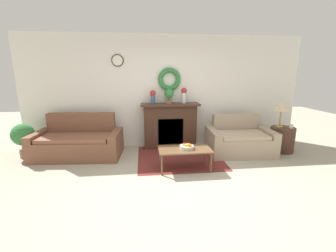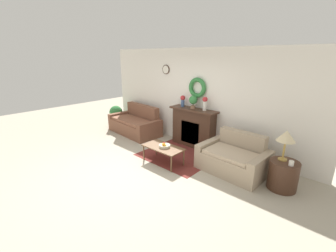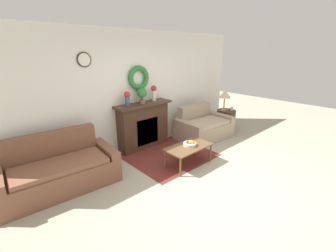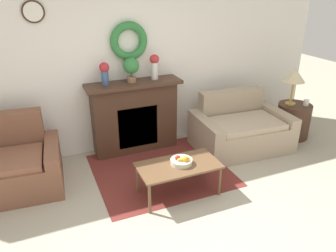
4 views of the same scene
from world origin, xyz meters
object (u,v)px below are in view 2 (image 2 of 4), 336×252
(vase_on_mantel_right, at_px, (205,103))
(potted_plant_on_mantel, at_px, (193,101))
(mug, at_px, (291,163))
(loveseat_right, at_px, (234,158))
(couch_left, at_px, (135,124))
(fireplace, at_px, (193,127))
(potted_plant_floor_by_couch, at_px, (116,113))
(table_lamp, at_px, (286,137))
(fruit_bowl, at_px, (164,146))
(vase_on_mantel_left, at_px, (183,100))
(coffee_table, at_px, (163,148))
(side_table_by_loveseat, at_px, (283,175))

(vase_on_mantel_right, relative_size, potted_plant_on_mantel, 1.03)
(mug, xyz_separation_m, vase_on_mantel_right, (-2.37, 0.70, 0.69))
(loveseat_right, bearing_deg, couch_left, -179.79)
(fireplace, relative_size, potted_plant_floor_by_couch, 1.87)
(table_lamp, xyz_separation_m, vase_on_mantel_right, (-2.18, 0.55, 0.27))
(fruit_bowl, bearing_deg, vase_on_mantel_left, 112.43)
(fruit_bowl, relative_size, table_lamp, 0.45)
(loveseat_right, bearing_deg, mug, -2.58)
(potted_plant_on_mantel, bearing_deg, fireplace, 30.53)
(vase_on_mantel_left, relative_size, vase_on_mantel_right, 0.86)
(fruit_bowl, bearing_deg, potted_plant_floor_by_couch, 163.35)
(couch_left, bearing_deg, potted_plant_floor_by_couch, -177.76)
(coffee_table, height_order, vase_on_mantel_left, vase_on_mantel_left)
(side_table_by_loveseat, bearing_deg, vase_on_mantel_right, 165.03)
(fireplace, xyz_separation_m, loveseat_right, (1.54, -0.57, -0.26))
(fruit_bowl, xyz_separation_m, vase_on_mantel_left, (-0.56, 1.36, 0.83))
(loveseat_right, bearing_deg, side_table_by_loveseat, 1.95)
(fruit_bowl, distance_m, vase_on_mantel_left, 1.69)
(loveseat_right, relative_size, vase_on_mantel_right, 4.01)
(potted_plant_floor_by_couch, bearing_deg, coffee_table, -16.87)
(loveseat_right, distance_m, vase_on_mantel_right, 1.68)
(table_lamp, xyz_separation_m, vase_on_mantel_left, (-2.93, 0.55, 0.24))
(fireplace, relative_size, couch_left, 0.73)
(vase_on_mantel_left, bearing_deg, coffee_table, -69.06)
(potted_plant_on_mantel, bearing_deg, loveseat_right, -19.63)
(coffee_table, bearing_deg, mug, 14.43)
(mug, relative_size, vase_on_mantel_right, 0.26)
(couch_left, height_order, mug, couch_left)
(potted_plant_on_mantel, relative_size, potted_plant_floor_by_couch, 0.48)
(fruit_bowl, xyz_separation_m, mug, (2.55, 0.67, 0.17))
(fireplace, height_order, potted_plant_on_mantel, potted_plant_on_mantel)
(loveseat_right, xyz_separation_m, fruit_bowl, (-1.39, -0.78, 0.16))
(table_lamp, distance_m, vase_on_mantel_left, 2.99)
(table_lamp, xyz_separation_m, mug, (0.19, -0.15, -0.43))
(couch_left, relative_size, table_lamp, 3.22)
(mug, bearing_deg, fireplace, 165.69)
(coffee_table, distance_m, mug, 2.69)
(fruit_bowl, bearing_deg, coffee_table, -177.72)
(fruit_bowl, height_order, vase_on_mantel_right, vase_on_mantel_right)
(couch_left, bearing_deg, mug, 0.83)
(table_lamp, bearing_deg, potted_plant_on_mantel, 168.30)
(couch_left, height_order, table_lamp, table_lamp)
(side_table_by_loveseat, height_order, vase_on_mantel_right, vase_on_mantel_right)
(fruit_bowl, bearing_deg, loveseat_right, 29.48)
(vase_on_mantel_left, xyz_separation_m, vase_on_mantel_right, (0.74, 0.00, 0.03))
(side_table_by_loveseat, relative_size, potted_plant_on_mantel, 1.60)
(table_lamp, relative_size, vase_on_mantel_right, 1.61)
(fruit_bowl, bearing_deg, potted_plant_on_mantel, 97.72)
(fireplace, distance_m, table_lamp, 2.63)
(fireplace, xyz_separation_m, table_lamp, (2.52, -0.54, 0.49))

